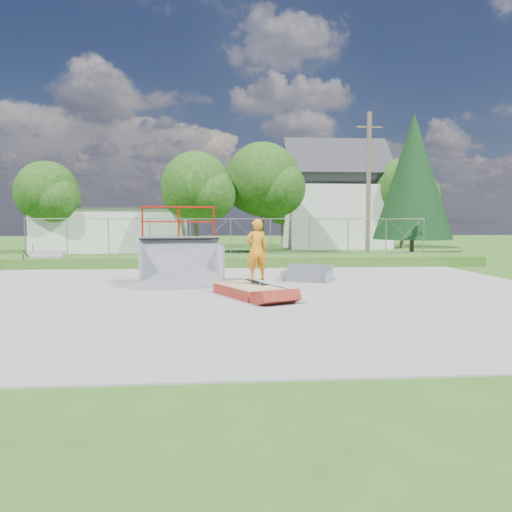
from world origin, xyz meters
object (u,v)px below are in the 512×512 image
Objects in this scene: grind_box at (248,291)px; quarter_pipe at (181,246)px; flat_bank_ramp at (308,274)px; skater at (257,252)px.

quarter_pipe reaches higher than grind_box.
skater reaches higher than flat_bank_ramp.
skater is (-2.14, -3.48, 1.02)m from flat_bank_ramp.
skater is at bearing -100.83° from flat_bank_ramp.
skater is (0.27, 0.19, 1.10)m from grind_box.
grind_box is at bearing -102.52° from flat_bank_ramp.
flat_bank_ramp is at bearing -132.10° from skater.
grind_box is 1.47× the size of skater.
quarter_pipe reaches higher than flat_bank_ramp.
grind_box is 3.44m from quarter_pipe.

